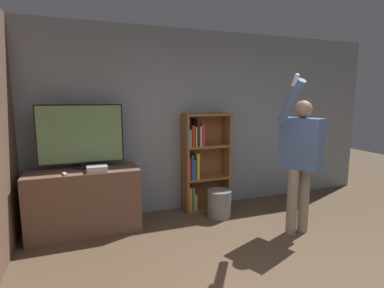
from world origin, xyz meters
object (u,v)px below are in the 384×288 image
(television, at_px, (81,136))
(bookshelf, at_px, (202,162))
(waste_bin, at_px, (219,204))
(person, at_px, (301,154))
(game_console, at_px, (97,169))

(television, bearing_deg, bookshelf, 3.40)
(television, distance_m, waste_bin, 2.11)
(television, xyz_separation_m, bookshelf, (1.70, 0.10, -0.49))
(waste_bin, bearing_deg, person, -48.97)
(waste_bin, bearing_deg, television, 171.35)
(game_console, xyz_separation_m, person, (2.36, -0.83, 0.18))
(person, xyz_separation_m, waste_bin, (-0.71, 0.81, -0.83))
(television, bearing_deg, person, -23.35)
(bookshelf, height_order, waste_bin, bookshelf)
(television, xyz_separation_m, person, (2.53, -1.09, -0.20))
(bookshelf, relative_size, waste_bin, 3.78)
(bookshelf, height_order, person, person)
(bookshelf, bearing_deg, game_console, -166.87)
(bookshelf, xyz_separation_m, person, (0.83, -1.19, 0.28))
(waste_bin, bearing_deg, game_console, 179.34)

